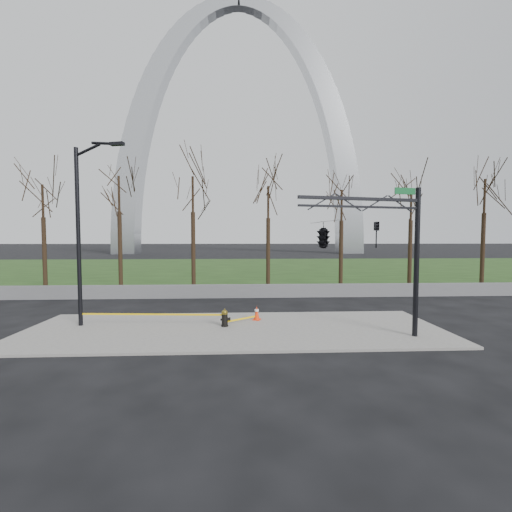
{
  "coord_description": "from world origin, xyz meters",
  "views": [
    {
      "loc": [
        0.27,
        -14.31,
        4.0
      ],
      "look_at": [
        1.03,
        2.0,
        3.15
      ],
      "focal_mm": 23.26,
      "sensor_mm": 36.0,
      "label": 1
    }
  ],
  "objects_px": {
    "street_light": "(83,223)",
    "traffic_cone": "(257,313)",
    "fire_hydrant": "(225,318)",
    "traffic_signal_mast": "(342,235)"
  },
  "relations": [
    {
      "from": "street_light",
      "to": "traffic_signal_mast",
      "type": "distance_m",
      "value": 11.16
    },
    {
      "from": "traffic_cone",
      "to": "street_light",
      "type": "xyz_separation_m",
      "value": [
        -7.75,
        -0.68,
        4.26
      ]
    },
    {
      "from": "traffic_cone",
      "to": "fire_hydrant",
      "type": "bearing_deg",
      "value": -143.11
    },
    {
      "from": "street_light",
      "to": "traffic_cone",
      "type": "bearing_deg",
      "value": 18.21
    },
    {
      "from": "street_light",
      "to": "traffic_signal_mast",
      "type": "height_order",
      "value": "street_light"
    },
    {
      "from": "fire_hydrant",
      "to": "traffic_signal_mast",
      "type": "bearing_deg",
      "value": -22.69
    },
    {
      "from": "fire_hydrant",
      "to": "traffic_cone",
      "type": "xyz_separation_m",
      "value": [
        1.47,
        1.1,
        -0.03
      ]
    },
    {
      "from": "traffic_cone",
      "to": "street_light",
      "type": "relative_size",
      "value": 0.08
    },
    {
      "from": "traffic_signal_mast",
      "to": "traffic_cone",
      "type": "bearing_deg",
      "value": 120.45
    },
    {
      "from": "fire_hydrant",
      "to": "traffic_cone",
      "type": "distance_m",
      "value": 1.84
    }
  ]
}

